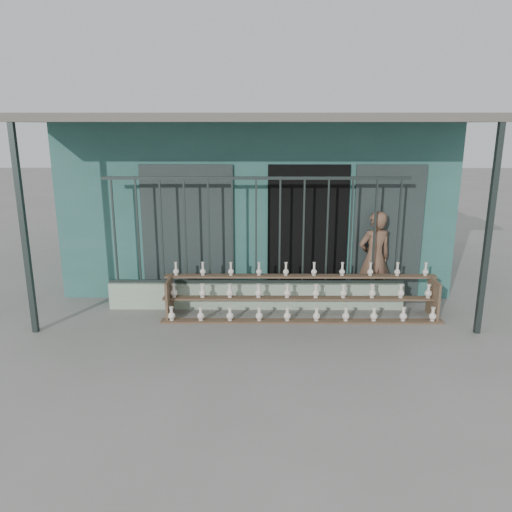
{
  "coord_description": "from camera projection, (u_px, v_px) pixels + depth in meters",
  "views": [
    {
      "loc": [
        0.05,
        -6.78,
        3.05
      ],
      "look_at": [
        0.0,
        1.0,
        1.0
      ],
      "focal_mm": 35.0,
      "sensor_mm": 36.0,
      "label": 1
    }
  ],
  "objects": [
    {
      "name": "ground",
      "position": [
        256.0,
        339.0,
        7.33
      ],
      "size": [
        60.0,
        60.0,
        0.0
      ],
      "primitive_type": "plane",
      "color": "slate"
    },
    {
      "name": "shelf_rack",
      "position": [
        301.0,
        296.0,
        8.1
      ],
      "size": [
        4.5,
        0.68,
        0.85
      ],
      "color": "brown",
      "rests_on": "ground"
    },
    {
      "name": "parapet_wall",
      "position": [
        256.0,
        295.0,
        8.53
      ],
      "size": [
        5.0,
        0.2,
        0.45
      ],
      "primitive_type": "cube",
      "color": "#9FB99E",
      "rests_on": "ground"
    },
    {
      "name": "elderly_woman",
      "position": [
        374.0,
        258.0,
        8.61
      ],
      "size": [
        0.68,
        0.54,
        1.64
      ],
      "primitive_type": "imported",
      "rotation": [
        0.0,
        0.0,
        3.41
      ],
      "color": "brown",
      "rests_on": "ground"
    },
    {
      "name": "workshop_building",
      "position": [
        257.0,
        192.0,
        11.01
      ],
      "size": [
        7.4,
        6.6,
        3.21
      ],
      "color": "#2D6059",
      "rests_on": "ground"
    },
    {
      "name": "security_fence",
      "position": [
        256.0,
        231.0,
        8.25
      ],
      "size": [
        5.0,
        0.04,
        1.8
      ],
      "color": "#283330",
      "rests_on": "parapet_wall"
    }
  ]
}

